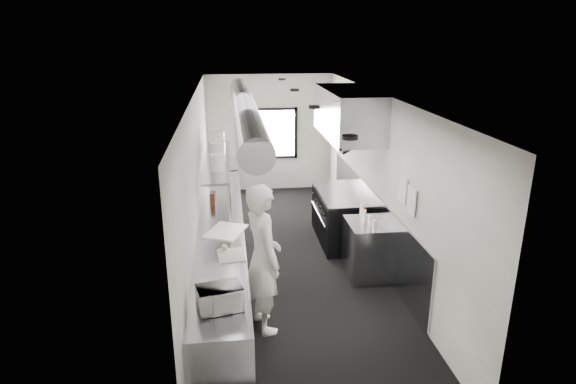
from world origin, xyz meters
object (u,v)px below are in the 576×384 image
object	(u,v)px
line_cook	(263,258)
plate_stack_b	(218,152)
prep_counter	(222,251)
plate_stack_a	(217,162)
plate_stack_c	(218,147)
squeeze_bottle_a	(374,226)
squeeze_bottle_d	(364,215)
range	(341,217)
small_plate	(224,251)
deli_tub_a	(209,296)
squeeze_bottle_b	(370,221)
squeeze_bottle_e	(362,209)
squeeze_bottle_c	(364,216)
exhaust_hood	(348,113)
pass_shelf	(218,161)
bottle_station	(367,249)
far_work_table	(223,182)
cutting_board	(226,231)
deli_tub_b	(205,284)
plate_stack_d	(218,141)
microwave	(220,298)
knife_block	(213,198)

from	to	relation	value
line_cook	plate_stack_b	size ratio (longest dim) A/B	5.79
prep_counter	plate_stack_a	world-z (taller)	plate_stack_a
plate_stack_c	squeeze_bottle_a	size ratio (longest dim) A/B	1.70
squeeze_bottle_d	line_cook	bearing A→B (deg)	-140.95
range	small_plate	distance (m)	3.07
deli_tub_a	plate_stack_a	bearing A→B (deg)	88.56
squeeze_bottle_b	squeeze_bottle_e	size ratio (longest dim) A/B	0.85
range	prep_counter	bearing A→B (deg)	-151.26
plate_stack_b	squeeze_bottle_d	bearing A→B (deg)	-31.09
squeeze_bottle_a	squeeze_bottle_c	distance (m)	0.40
exhaust_hood	squeeze_bottle_c	size ratio (longest dim) A/B	11.57
squeeze_bottle_d	squeeze_bottle_e	size ratio (longest dim) A/B	0.83
pass_shelf	squeeze_bottle_c	bearing A→B (deg)	-36.12
range	deli_tub_a	bearing A→B (deg)	-124.09
bottle_station	range	bearing A→B (deg)	94.57
plate_stack_a	squeeze_bottle_a	world-z (taller)	plate_stack_a
range	plate_stack_b	distance (m)	2.56
exhaust_hood	plate_stack_a	world-z (taller)	exhaust_hood
far_work_table	squeeze_bottle_d	size ratio (longest dim) A/B	7.26
bottle_station	squeeze_bottle_d	xyz separation A→B (m)	(-0.03, 0.15, 0.53)
cutting_board	plate_stack_a	world-z (taller)	plate_stack_a
plate_stack_b	squeeze_bottle_e	distance (m)	2.70
line_cook	deli_tub_b	xyz separation A→B (m)	(-0.71, -0.49, -0.05)
deli_tub_b	plate_stack_c	world-z (taller)	plate_stack_c
plate_stack_d	squeeze_bottle_a	bearing A→B (deg)	-49.18
deli_tub_a	plate_stack_d	bearing A→B (deg)	88.98
squeeze_bottle_a	squeeze_bottle_d	xyz separation A→B (m)	(-0.01, 0.50, -0.01)
bottle_station	plate_stack_d	world-z (taller)	plate_stack_d
microwave	squeeze_bottle_b	size ratio (longest dim) A/B	2.61
cutting_board	squeeze_bottle_c	bearing A→B (deg)	3.44
plate_stack_c	squeeze_bottle_a	xyz separation A→B (m)	(2.30, -2.27, -0.74)
small_plate	cutting_board	distance (m)	0.69
deli_tub_a	exhaust_hood	bearing A→B (deg)	55.24
plate_stack_a	plate_stack_c	size ratio (longest dim) A/B	0.83
squeeze_bottle_d	knife_block	bearing A→B (deg)	156.89
bottle_station	microwave	distance (m)	3.23
exhaust_hood	cutting_board	distance (m)	3.02
pass_shelf	squeeze_bottle_e	xyz separation A→B (m)	(2.32, -1.35, -0.54)
range	knife_block	xyz separation A→B (m)	(-2.33, -0.22, 0.54)
bottle_station	squeeze_bottle_e	xyz separation A→B (m)	(-0.02, 0.35, 0.55)
bottle_station	small_plate	size ratio (longest dim) A/B	4.66
exhaust_hood	plate_stack_d	distance (m)	2.54
deli_tub_a	squeeze_bottle_b	world-z (taller)	squeeze_bottle_b
squeeze_bottle_a	squeeze_bottle_c	size ratio (longest dim) A/B	0.99
prep_counter	plate_stack_a	xyz separation A→B (m)	(-0.04, 0.77, 1.25)
exhaust_hood	prep_counter	size ratio (longest dim) A/B	0.37
deli_tub_b	squeeze_bottle_a	bearing A→B (deg)	29.55
prep_counter	squeeze_bottle_b	bearing A→B (deg)	-8.01
knife_block	squeeze_bottle_a	size ratio (longest dim) A/B	1.13
range	squeeze_bottle_e	world-z (taller)	squeeze_bottle_e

